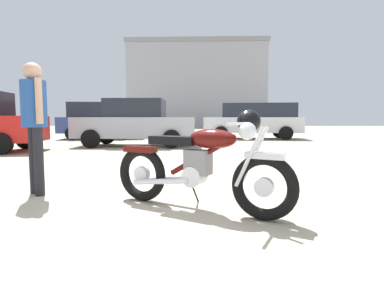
{
  "coord_description": "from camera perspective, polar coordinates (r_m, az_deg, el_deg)",
  "views": [
    {
      "loc": [
        0.19,
        -3.19,
        0.96
      ],
      "look_at": [
        0.15,
        0.72,
        0.63
      ],
      "focal_mm": 27.59,
      "sensor_mm": 36.0,
      "label": 1
    }
  ],
  "objects": [
    {
      "name": "ground_plane",
      "position": [
        3.34,
        -2.79,
        -11.89
      ],
      "size": [
        80.0,
        80.0,
        0.0
      ],
      "primitive_type": "plane",
      "color": "tan"
    },
    {
      "name": "vintage_motorcycle",
      "position": [
        3.11,
        1.96,
        -3.83
      ],
      "size": [
        1.89,
        1.06,
        1.07
      ],
      "rotation": [
        0.0,
        0.0,
        -0.48
      ],
      "color": "black",
      "rests_on": "ground_plane"
    },
    {
      "name": "bystander",
      "position": [
        4.21,
        -28.19,
        5.05
      ],
      "size": [
        0.35,
        0.35,
        1.66
      ],
      "rotation": [
        0.0,
        0.0,
        0.8
      ],
      "color": "black",
      "rests_on": "ground_plane"
    },
    {
      "name": "blue_hatchback_right",
      "position": [
        15.05,
        11.88,
        4.61
      ],
      "size": [
        4.85,
        2.32,
        1.74
      ],
      "rotation": [
        0.0,
        0.0,
        3.04
      ],
      "color": "black",
      "rests_on": "ground_plane"
    },
    {
      "name": "red_hatchback_near",
      "position": [
        15.36,
        -17.41,
        4.41
      ],
      "size": [
        4.06,
        2.16,
        1.78
      ],
      "rotation": [
        0.0,
        0.0,
        0.12
      ],
      "color": "black",
      "rests_on": "ground_plane"
    },
    {
      "name": "silver_sedan_mid",
      "position": [
        10.82,
        -10.73,
        4.05
      ],
      "size": [
        4.22,
        1.96,
        1.67
      ],
      "rotation": [
        0.0,
        0.0,
        -0.01
      ],
      "color": "black",
      "rests_on": "ground_plane"
    },
    {
      "name": "industrial_building",
      "position": [
        38.87,
        0.98,
        11.01
      ],
      "size": [
        16.87,
        9.11,
        10.34
      ],
      "rotation": [
        0.0,
        0.0,
        -0.02
      ],
      "color": "#9EA0A8",
      "rests_on": "ground_plane"
    }
  ]
}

